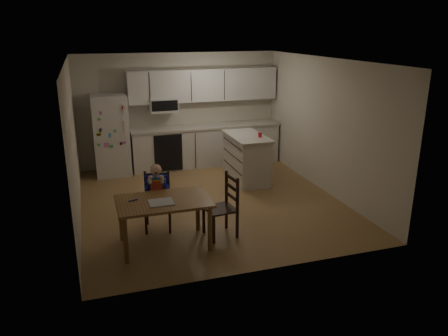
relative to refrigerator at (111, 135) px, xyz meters
name	(u,v)px	position (x,y,z in m)	size (l,w,h in m)	color
room	(202,128)	(1.55, -1.67, 0.40)	(4.52, 5.01, 2.51)	#9B7249
refrigerator	(111,135)	(0.00, 0.00, 0.00)	(0.72, 0.70, 1.70)	silver
kitchen_run	(204,127)	(2.05, 0.09, 0.03)	(3.37, 0.62, 2.15)	silver
kitchen_island	(247,158)	(2.59, -1.26, -0.37)	(0.67, 1.28, 0.95)	silver
red_cup	(260,135)	(2.77, -1.48, 0.14)	(0.07, 0.07, 0.09)	red
dining_table	(164,206)	(0.47, -3.58, -0.24)	(1.31, 0.84, 0.70)	brown
napkin	(161,202)	(0.42, -3.67, -0.14)	(0.34, 0.29, 0.01)	#B7B7BC
toddler_spoon	(132,201)	(0.05, -3.49, -0.14)	(0.02, 0.02, 0.12)	#1C1CAB
chair_booster	(157,190)	(0.47, -2.97, -0.22)	(0.46, 0.46, 1.05)	black
chair_side	(226,202)	(1.41, -3.52, -0.31)	(0.47, 0.47, 0.95)	black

